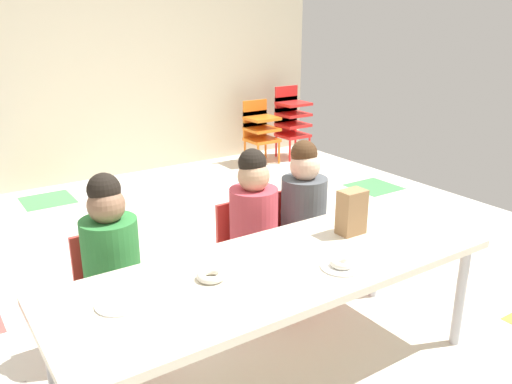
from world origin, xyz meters
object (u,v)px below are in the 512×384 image
kid_chair_red_stack (291,118)px  paper_plate_center_table (120,304)px  paper_plate_near_edge (342,267)px  craft_table (279,275)px  seated_child_far_right (303,204)px  seated_child_middle_seat (253,216)px  kid_chair_orange_stack (260,127)px  donut_powdered_loose (211,276)px  paper_bag_brown (352,212)px  seated_child_near_camera (110,251)px  donut_powdered_on_plate (342,263)px

kid_chair_red_stack → paper_plate_center_table: 4.35m
paper_plate_near_edge → craft_table: bearing=141.1°
craft_table → seated_child_far_right: size_ratio=2.14×
seated_child_middle_seat → kid_chair_orange_stack: size_ratio=1.35×
paper_plate_near_edge → donut_powdered_loose: 0.55m
paper_bag_brown → craft_table: bearing=-170.1°
seated_child_near_camera → seated_child_far_right: 1.13m
seated_child_far_right → donut_powdered_loose: 1.03m
paper_bag_brown → paper_plate_near_edge: size_ratio=1.22×
craft_table → kid_chair_red_stack: kid_chair_red_stack is taller
seated_child_far_right → seated_child_middle_seat: bearing=180.0°
kid_chair_red_stack → paper_plate_center_table: (-3.11, -3.03, 0.12)m
craft_table → kid_chair_red_stack: (2.44, 3.10, -0.07)m
craft_table → seated_child_near_camera: (-0.54, 0.57, 0.03)m
seated_child_near_camera → donut_powdered_on_plate: (0.75, -0.74, 0.04)m
seated_child_near_camera → kid_chair_red_stack: size_ratio=1.15×
kid_chair_orange_stack → donut_powdered_loose: bearing=-127.2°
paper_plate_center_table → donut_powdered_loose: donut_powdered_loose is taller
paper_plate_center_table → craft_table: bearing=-5.5°
paper_bag_brown → donut_powdered_on_plate: bearing=-138.8°
paper_plate_center_table → donut_powdered_on_plate: bearing=-14.7°
donut_powdered_on_plate → kid_chair_orange_stack: bearing=61.1°
seated_child_near_camera → donut_powdered_on_plate: seated_child_near_camera is taller
seated_child_near_camera → seated_child_middle_seat: size_ratio=1.00×
craft_table → seated_child_near_camera: size_ratio=2.14×
paper_plate_near_edge → donut_powdered_on_plate: bearing=0.0°
paper_plate_near_edge → paper_plate_center_table: same height
seated_child_near_camera → paper_bag_brown: size_ratio=4.17×
paper_plate_center_table → seated_child_far_right: bearing=21.8°
kid_chair_red_stack → donut_powdered_loose: 4.10m
seated_child_near_camera → paper_plate_center_table: bearing=-105.2°
craft_table → kid_chair_orange_stack: kid_chair_orange_stack is taller
craft_table → seated_child_middle_seat: bearing=66.8°
kid_chair_orange_stack → donut_powdered_on_plate: size_ratio=6.76×
seated_child_near_camera → seated_child_middle_seat: 0.79m
craft_table → seated_child_far_right: 0.82m
seated_child_far_right → paper_plate_center_table: seated_child_far_right is taller
seated_child_far_right → paper_bag_brown: bearing=-101.0°
paper_bag_brown → donut_powdered_on_plate: (-0.29, -0.25, -0.09)m
seated_child_near_camera → seated_child_middle_seat: same height
paper_plate_center_table → donut_powdered_loose: 0.38m
kid_chair_red_stack → seated_child_far_right: bearing=-126.2°
seated_child_middle_seat → donut_powdered_on_plate: bearing=-93.1°
seated_child_middle_seat → seated_child_far_right: size_ratio=1.00×
craft_table → kid_chair_orange_stack: 3.69m
paper_plate_near_edge → donut_powdered_on_plate: 0.02m
kid_chair_orange_stack → donut_powdered_on_plate: kid_chair_orange_stack is taller
paper_bag_brown → paper_plate_near_edge: 0.40m
craft_table → kid_chair_red_stack: size_ratio=2.46×
craft_table → seated_child_far_right: (0.59, 0.57, 0.03)m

